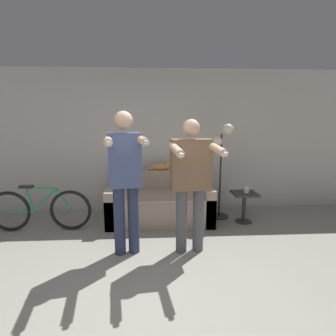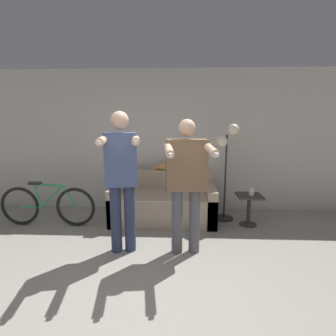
{
  "view_description": "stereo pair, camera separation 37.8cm",
  "coord_description": "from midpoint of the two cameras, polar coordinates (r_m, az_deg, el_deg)",
  "views": [
    {
      "loc": [
        0.04,
        -2.14,
        1.71
      ],
      "look_at": [
        0.25,
        1.57,
        1.01
      ],
      "focal_mm": 28.0,
      "sensor_mm": 36.0,
      "label": 1
    },
    {
      "loc": [
        0.42,
        -2.15,
        1.71
      ],
      "look_at": [
        0.25,
        1.57,
        1.01
      ],
      "focal_mm": 28.0,
      "sensor_mm": 36.0,
      "label": 2
    }
  ],
  "objects": [
    {
      "name": "ground_plane",
      "position": [
        2.75,
        -3.2,
        -27.79
      ],
      "size": [
        16.0,
        16.0,
        0.0
      ],
      "primitive_type": "plane",
      "color": "gray"
    },
    {
      "name": "wall_back",
      "position": [
        4.92,
        -0.14,
        5.83
      ],
      "size": [
        10.0,
        0.05,
        2.6
      ],
      "color": "beige",
      "rests_on": "ground_plane"
    },
    {
      "name": "couch",
      "position": [
        4.51,
        1.41,
        -7.83
      ],
      "size": [
        1.72,
        0.88,
        0.81
      ],
      "color": "tan",
      "rests_on": "ground_plane"
    },
    {
      "name": "person_left",
      "position": [
        3.27,
        -6.89,
        -1.25
      ],
      "size": [
        0.54,
        0.73,
        1.81
      ],
      "rotation": [
        0.0,
        0.0,
        0.17
      ],
      "color": "#2D3856",
      "rests_on": "ground_plane"
    },
    {
      "name": "person_right",
      "position": [
        3.25,
        7.39,
        -2.1
      ],
      "size": [
        0.61,
        0.72,
        1.71
      ],
      "rotation": [
        0.0,
        0.0,
        0.11
      ],
      "color": "#56565B",
      "rests_on": "ground_plane"
    },
    {
      "name": "cat",
      "position": [
        4.69,
        1.98,
        0.36
      ],
      "size": [
        0.45,
        0.13,
        0.16
      ],
      "color": "tan",
      "rests_on": "couch"
    },
    {
      "name": "floor_lamp",
      "position": [
        4.51,
        15.06,
        3.61
      ],
      "size": [
        0.37,
        0.34,
        1.63
      ],
      "color": "black",
      "rests_on": "ground_plane"
    },
    {
      "name": "side_table",
      "position": [
        4.52,
        19.58,
        -7.42
      ],
      "size": [
        0.39,
        0.39,
        0.51
      ],
      "color": "#38332D",
      "rests_on": "ground_plane"
    },
    {
      "name": "cup",
      "position": [
        4.45,
        20.11,
        -4.96
      ],
      "size": [
        0.08,
        0.08,
        0.11
      ],
      "color": "silver",
      "rests_on": "side_table"
    },
    {
      "name": "bicycle",
      "position": [
        4.61,
        -22.66,
        -7.59
      ],
      "size": [
        1.56,
        0.07,
        0.72
      ],
      "color": "black",
      "rests_on": "ground_plane"
    }
  ]
}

